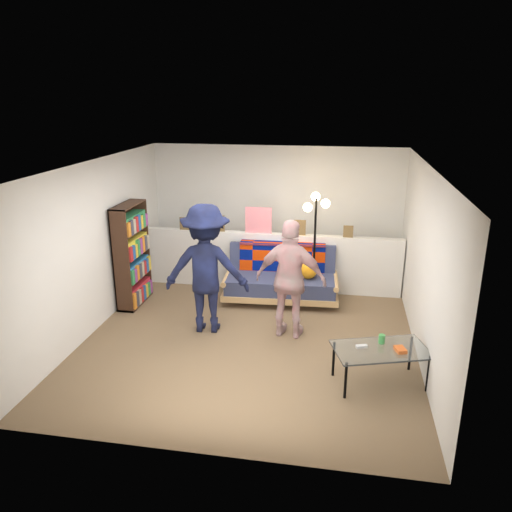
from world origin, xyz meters
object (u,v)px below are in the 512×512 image
Objects in this scene: person_left at (206,269)px; floor_lamp at (315,226)px; person_right at (291,280)px; bookshelf at (132,258)px; futon_sofa at (282,278)px; coffee_table at (381,351)px.

floor_lamp is at bearing -142.65° from person_left.
person_left is at bearing 8.37° from person_right.
bookshelf is at bearing -32.23° from person_left.
coffee_table is at bearing -57.79° from futon_sofa.
person_left is at bearing -126.20° from futon_sofa.
bookshelf is at bearing 155.25° from coffee_table.
futon_sofa is 1.07× the size of floor_lamp.
person_left is (-0.92, -1.26, 0.55)m from futon_sofa.
person_left reaches higher than futon_sofa.
person_left is (-2.37, 1.04, 0.50)m from coffee_table.
person_left is (-1.43, -1.34, -0.34)m from floor_lamp.
floor_lamp is at bearing -91.86° from person_right.
floor_lamp is at bearing 12.28° from bookshelf.
coffee_table is 2.69m from floor_lamp.
person_right is at bearing -77.94° from futon_sofa.
floor_lamp reaches higher than coffee_table.
futon_sofa is 1.66m from person_left.
futon_sofa is 1.03× the size of person_left.
futon_sofa is 2.45m from bookshelf.
floor_lamp is 1.42m from person_right.
futon_sofa is 1.37m from person_right.
person_right is at bearing 138.61° from coffee_table.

